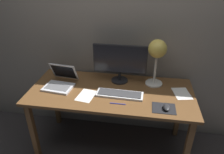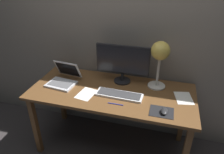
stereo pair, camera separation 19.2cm
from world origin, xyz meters
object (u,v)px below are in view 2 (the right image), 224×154
object	(u,v)px
laptop	(64,77)
monitor	(123,62)
pen	(115,104)
desk_lamp	(160,54)
mouse	(164,111)
keyboard_main	(119,95)

from	to	relation	value
laptop	monitor	bearing A→B (deg)	16.36
laptop	pen	xyz separation A→B (m)	(0.61, -0.24, -0.06)
laptop	pen	size ratio (longest dim) A/B	2.34
desk_lamp	mouse	bearing A→B (deg)	-76.56
laptop	desk_lamp	size ratio (longest dim) A/B	0.69
laptop	mouse	bearing A→B (deg)	-13.73
keyboard_main	pen	size ratio (longest dim) A/B	3.18
desk_lamp	pen	bearing A→B (deg)	-128.23
monitor	laptop	world-z (taller)	monitor
monitor	pen	size ratio (longest dim) A/B	3.87
laptop	keyboard_main	bearing A→B (deg)	-9.32
keyboard_main	laptop	bearing A→B (deg)	170.68
monitor	pen	distance (m)	0.47
desk_lamp	pen	distance (m)	0.63
keyboard_main	laptop	world-z (taller)	laptop
monitor	desk_lamp	world-z (taller)	desk_lamp
monitor	keyboard_main	xyz separation A→B (m)	(0.03, -0.27, -0.22)
keyboard_main	desk_lamp	xyz separation A→B (m)	(0.32, 0.27, 0.34)
desk_lamp	mouse	xyz separation A→B (m)	(0.10, -0.42, -0.33)
laptop	mouse	distance (m)	1.07
mouse	keyboard_main	bearing A→B (deg)	160.16
laptop	desk_lamp	distance (m)	0.99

